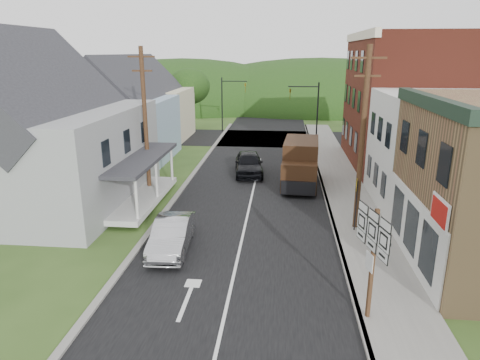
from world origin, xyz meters
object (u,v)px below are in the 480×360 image
(dark_sedan, at_px, (249,163))
(route_sign_cluster, at_px, (372,249))
(warning_sign, at_px, (356,197))
(silver_sedan, at_px, (172,235))
(delivery_van, at_px, (300,164))

(dark_sedan, distance_m, route_sign_cluster, 18.33)
(route_sign_cluster, distance_m, warning_sign, 7.46)
(silver_sedan, xyz_separation_m, dark_sedan, (2.44, 12.88, 0.10))
(delivery_van, relative_size, route_sign_cluster, 1.46)
(warning_sign, bearing_deg, dark_sedan, 132.76)
(dark_sedan, relative_size, route_sign_cluster, 1.27)
(delivery_van, distance_m, route_sign_cluster, 15.10)
(dark_sedan, height_order, warning_sign, warning_sign)
(silver_sedan, relative_size, route_sign_cluster, 1.15)
(route_sign_cluster, bearing_deg, dark_sedan, 92.55)
(delivery_van, bearing_deg, warning_sign, -68.15)
(delivery_van, bearing_deg, dark_sedan, 150.06)
(dark_sedan, xyz_separation_m, delivery_van, (3.65, -2.47, 0.72))
(dark_sedan, height_order, route_sign_cluster, route_sign_cluster)
(silver_sedan, height_order, warning_sign, warning_sign)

